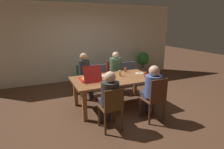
% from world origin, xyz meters
% --- Properties ---
extents(ground_plane, '(20.00, 20.00, 0.00)m').
position_xyz_m(ground_plane, '(0.00, 0.00, 0.00)').
color(ground_plane, brown).
extents(back_wall, '(7.29, 0.12, 2.70)m').
position_xyz_m(back_wall, '(0.00, 2.61, 1.35)').
color(back_wall, '#F0E3C9').
rests_on(back_wall, ground).
extents(dining_table, '(1.99, 1.10, 0.74)m').
position_xyz_m(dining_table, '(0.00, 0.00, 0.64)').
color(dining_table, '#985E35').
rests_on(dining_table, ground).
extents(chair_0, '(0.39, 0.46, 0.89)m').
position_xyz_m(chair_0, '(-0.48, 1.01, 0.49)').
color(chair_0, '#2E6F35').
rests_on(chair_0, ground).
extents(person_0, '(0.31, 0.47, 1.26)m').
position_xyz_m(person_0, '(-0.48, 0.87, 0.74)').
color(person_0, '#423048').
rests_on(person_0, ground).
extents(chair_1, '(0.45, 0.41, 0.93)m').
position_xyz_m(chair_1, '(0.49, 1.03, 0.51)').
color(chair_1, '#B32E25').
rests_on(chair_1, ground).
extents(person_1, '(0.36, 0.50, 1.22)m').
position_xyz_m(person_1, '(0.49, 0.90, 0.73)').
color(person_1, '#40424D').
rests_on(person_1, ground).
extents(chair_2, '(0.40, 0.41, 0.88)m').
position_xyz_m(chair_2, '(-0.48, -0.98, 0.48)').
color(chair_2, brown).
rests_on(chair_2, ground).
extents(person_2, '(0.35, 0.51, 1.17)m').
position_xyz_m(person_2, '(-0.48, -0.85, 0.70)').
color(person_2, '#37364A').
rests_on(person_2, ground).
extents(chair_3, '(0.42, 0.41, 0.96)m').
position_xyz_m(chair_3, '(0.49, -1.02, 0.51)').
color(chair_3, '#56311F').
rests_on(chair_3, ground).
extents(person_3, '(0.35, 0.51, 1.20)m').
position_xyz_m(person_3, '(0.49, -0.88, 0.71)').
color(person_3, '#37363B').
rests_on(person_3, ground).
extents(pizza_box_0, '(0.41, 0.61, 0.38)m').
position_xyz_m(pizza_box_0, '(-0.59, 0.07, 0.79)').
color(pizza_box_0, red).
rests_on(pizza_box_0, dining_table).
extents(plate_0, '(0.23, 0.23, 0.03)m').
position_xyz_m(plate_0, '(0.80, 0.11, 0.75)').
color(plate_0, white).
rests_on(plate_0, dining_table).
extents(plate_1, '(0.21, 0.21, 0.01)m').
position_xyz_m(plate_1, '(-0.16, 0.26, 0.74)').
color(plate_1, white).
rests_on(plate_1, dining_table).
extents(drinking_glass_0, '(0.07, 0.07, 0.12)m').
position_xyz_m(drinking_glass_0, '(0.77, -0.21, 0.80)').
color(drinking_glass_0, '#BD4632').
rests_on(drinking_glass_0, dining_table).
extents(drinking_glass_1, '(0.07, 0.07, 0.11)m').
position_xyz_m(drinking_glass_1, '(0.54, 0.42, 0.80)').
color(drinking_glass_1, '#B6482C').
rests_on(drinking_glass_1, dining_table).
extents(drinking_glass_2, '(0.07, 0.07, 0.14)m').
position_xyz_m(drinking_glass_2, '(0.21, 0.10, 0.81)').
color(drinking_glass_2, '#DBC366').
rests_on(drinking_glass_2, dining_table).
extents(couch, '(1.79, 0.85, 0.76)m').
position_xyz_m(couch, '(0.56, 1.83, 0.27)').
color(couch, slate).
rests_on(couch, ground).
extents(potted_plant, '(0.47, 0.47, 0.93)m').
position_xyz_m(potted_plant, '(2.29, 2.22, 0.53)').
color(potted_plant, gray).
rests_on(potted_plant, ground).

